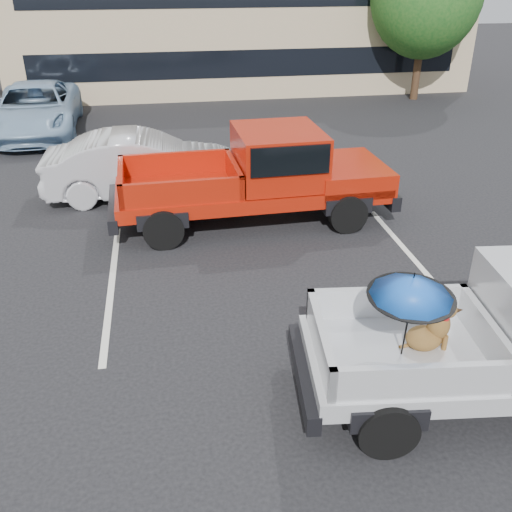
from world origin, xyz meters
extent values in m
plane|color=black|center=(0.00, 0.00, 0.00)|extent=(90.00, 90.00, 0.00)
cube|color=silver|center=(-3.00, 2.00, 0.00)|extent=(0.12, 5.00, 0.01)
cube|color=silver|center=(3.00, 2.00, 0.00)|extent=(0.12, 5.00, 0.01)
cube|color=tan|center=(2.00, 21.00, 3.00)|extent=(20.00, 8.00, 6.00)
cube|color=black|center=(2.00, 17.02, 1.50)|extent=(18.00, 0.08, 1.10)
cylinder|color=#332114|center=(9.00, 16.00, 1.36)|extent=(0.32, 0.32, 2.73)
cylinder|color=#332114|center=(6.00, 24.00, 1.43)|extent=(0.32, 0.32, 2.86)
cylinder|color=black|center=(0.57, -2.72, 0.38)|extent=(0.79, 0.36, 0.76)
cylinder|color=black|center=(0.76, -0.89, 0.38)|extent=(0.79, 0.36, 0.76)
cube|color=silver|center=(2.50, -2.00, 0.67)|extent=(5.56, 2.47, 0.28)
cube|color=black|center=(-0.23, -1.71, 0.50)|extent=(0.38, 1.97, 0.28)
cube|color=black|center=(1.06, -1.85, 0.73)|extent=(2.48, 2.07, 0.10)
cube|color=silver|center=(1.15, -0.98, 1.03)|extent=(2.30, 0.34, 0.50)
cube|color=silver|center=(0.97, -2.71, 1.03)|extent=(2.30, 0.34, 0.50)
cube|color=silver|center=(-0.03, -1.73, 1.03)|extent=(0.29, 1.84, 0.50)
cube|color=silver|center=(2.15, -1.96, 1.03)|extent=(0.29, 1.84, 0.50)
ellipsoid|color=brown|center=(1.38, -1.77, 0.94)|extent=(0.52, 0.45, 0.32)
cylinder|color=brown|center=(1.63, -1.88, 0.90)|extent=(0.07, 0.07, 0.24)
cylinder|color=brown|center=(1.65, -1.71, 0.90)|extent=(0.07, 0.07, 0.24)
ellipsoid|color=brown|center=(1.55, -1.79, 1.14)|extent=(0.33, 0.31, 0.44)
cylinder|color=red|center=(1.57, -1.79, 1.29)|extent=(0.21, 0.21, 0.04)
sphere|color=brown|center=(1.64, -1.80, 1.39)|extent=(0.23, 0.23, 0.23)
cone|color=black|center=(1.77, -1.81, 1.37)|extent=(0.17, 0.13, 0.11)
cone|color=black|center=(1.62, -1.85, 1.51)|extent=(0.08, 0.08, 0.12)
cone|color=black|center=(1.63, -1.73, 1.51)|extent=(0.08, 0.08, 0.12)
cylinder|color=brown|center=(1.20, -1.75, 0.84)|extent=(0.29, 0.05, 0.10)
cylinder|color=black|center=(1.04, -1.92, 1.31)|extent=(0.02, 0.10, 1.05)
cone|color=blue|center=(1.04, -1.92, 1.85)|extent=(1.10, 1.12, 0.36)
cylinder|color=black|center=(1.04, -1.92, 2.01)|extent=(0.02, 0.02, 0.10)
cylinder|color=black|center=(1.04, -1.92, 1.72)|extent=(1.10, 1.10, 0.09)
cylinder|color=black|center=(-1.98, 3.40, 0.43)|extent=(0.86, 0.34, 0.85)
cylinder|color=black|center=(-2.05, 5.46, 0.43)|extent=(0.86, 0.34, 0.85)
cylinder|color=black|center=(2.05, 3.54, 0.43)|extent=(0.86, 0.34, 0.85)
cylinder|color=black|center=(1.98, 5.60, 0.43)|extent=(0.86, 0.34, 0.85)
cube|color=#A61909|center=(0.06, 4.50, 0.75)|extent=(6.11, 2.36, 0.31)
cube|color=#A61909|center=(2.30, 4.58, 0.99)|extent=(1.75, 2.21, 0.51)
cube|color=black|center=(3.14, 4.61, 0.56)|extent=(0.30, 2.20, 0.34)
cube|color=black|center=(-3.02, 4.39, 0.56)|extent=(0.28, 2.20, 0.31)
cube|color=#A61909|center=(0.67, 4.52, 1.51)|extent=(1.92, 2.12, 1.18)
cube|color=black|center=(0.67, 4.52, 1.74)|extent=(1.75, 2.23, 0.62)
cube|color=black|center=(-1.56, 4.44, 0.82)|extent=(2.65, 2.15, 0.11)
cube|color=#A61909|center=(-1.60, 5.42, 1.15)|extent=(2.58, 0.20, 0.56)
cube|color=#A61909|center=(-1.53, 3.47, 1.15)|extent=(2.58, 0.20, 0.56)
cube|color=#A61909|center=(-2.79, 4.40, 1.15)|extent=(0.18, 2.06, 0.56)
cube|color=#A61909|center=(-0.33, 4.49, 1.15)|extent=(0.18, 2.06, 0.56)
imported|color=silver|center=(-2.37, 6.50, 0.80)|extent=(4.90, 1.74, 1.61)
imported|color=#81A2C1|center=(-6.07, 13.09, 0.82)|extent=(2.99, 6.04, 1.65)
camera|label=1|loc=(-1.85, -7.52, 5.44)|focal=40.00mm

